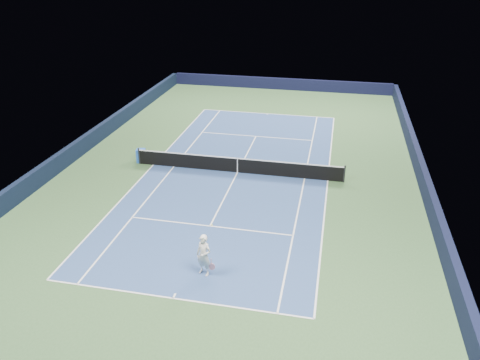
# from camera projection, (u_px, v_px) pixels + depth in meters

# --- Properties ---
(ground) EXTENTS (40.00, 40.00, 0.00)m
(ground) POSITION_uv_depth(u_px,v_px,m) (237.00, 172.00, 28.73)
(ground) COLOR #33542E
(ground) RESTS_ON ground
(wall_far) EXTENTS (22.00, 0.35, 1.10)m
(wall_far) POSITION_uv_depth(u_px,v_px,m) (280.00, 84.00, 45.91)
(wall_far) COLOR black
(wall_far) RESTS_ON ground
(wall_right) EXTENTS (0.35, 40.00, 1.10)m
(wall_right) POSITION_uv_depth(u_px,v_px,m) (424.00, 181.00, 26.47)
(wall_right) COLOR black
(wall_right) RESTS_ON ground
(wall_left) EXTENTS (0.35, 40.00, 1.10)m
(wall_left) POSITION_uv_depth(u_px,v_px,m) (76.00, 150.00, 30.51)
(wall_left) COLOR black
(wall_left) RESTS_ON ground
(court_surface) EXTENTS (10.97, 23.77, 0.01)m
(court_surface) POSITION_uv_depth(u_px,v_px,m) (237.00, 172.00, 28.73)
(court_surface) COLOR navy
(court_surface) RESTS_ON ground
(baseline_far) EXTENTS (10.97, 0.08, 0.00)m
(baseline_far) POSITION_uv_depth(u_px,v_px,m) (268.00, 114.00, 39.17)
(baseline_far) COLOR white
(baseline_far) RESTS_ON ground
(baseline_near) EXTENTS (10.97, 0.08, 0.00)m
(baseline_near) POSITION_uv_depth(u_px,v_px,m) (173.00, 298.00, 18.28)
(baseline_near) COLOR white
(baseline_near) RESTS_ON ground
(sideline_doubles_right) EXTENTS (0.08, 23.77, 0.00)m
(sideline_doubles_right) POSITION_uv_depth(u_px,v_px,m) (328.00, 181.00, 27.70)
(sideline_doubles_right) COLOR white
(sideline_doubles_right) RESTS_ON ground
(sideline_doubles_left) EXTENTS (0.08, 23.77, 0.00)m
(sideline_doubles_left) POSITION_uv_depth(u_px,v_px,m) (153.00, 165.00, 29.75)
(sideline_doubles_left) COLOR white
(sideline_doubles_left) RESTS_ON ground
(sideline_singles_right) EXTENTS (0.08, 23.77, 0.00)m
(sideline_singles_right) POSITION_uv_depth(u_px,v_px,m) (305.00, 178.00, 27.96)
(sideline_singles_right) COLOR white
(sideline_singles_right) RESTS_ON ground
(sideline_singles_left) EXTENTS (0.08, 23.77, 0.00)m
(sideline_singles_left) POSITION_uv_depth(u_px,v_px,m) (174.00, 167.00, 29.50)
(sideline_singles_left) COLOR white
(sideline_singles_left) RESTS_ON ground
(service_line_far) EXTENTS (8.23, 0.08, 0.00)m
(service_line_far) POSITION_uv_depth(u_px,v_px,m) (256.00, 136.00, 34.35)
(service_line_far) COLOR white
(service_line_far) RESTS_ON ground
(service_line_near) EXTENTS (8.23, 0.08, 0.00)m
(service_line_near) POSITION_uv_depth(u_px,v_px,m) (210.00, 226.00, 23.10)
(service_line_near) COLOR white
(service_line_near) RESTS_ON ground
(center_service_line) EXTENTS (0.08, 12.80, 0.00)m
(center_service_line) POSITION_uv_depth(u_px,v_px,m) (237.00, 172.00, 28.73)
(center_service_line) COLOR white
(center_service_line) RESTS_ON ground
(center_mark_far) EXTENTS (0.08, 0.30, 0.00)m
(center_mark_far) POSITION_uv_depth(u_px,v_px,m) (267.00, 114.00, 39.04)
(center_mark_far) COLOR white
(center_mark_far) RESTS_ON ground
(center_mark_near) EXTENTS (0.08, 0.30, 0.00)m
(center_mark_near) POSITION_uv_depth(u_px,v_px,m) (174.00, 296.00, 18.42)
(center_mark_near) COLOR white
(center_mark_near) RESTS_ON ground
(tennis_net) EXTENTS (12.90, 0.10, 1.07)m
(tennis_net) POSITION_uv_depth(u_px,v_px,m) (237.00, 165.00, 28.51)
(tennis_net) COLOR black
(tennis_net) RESTS_ON ground
(sponsor_cube) EXTENTS (0.63, 0.57, 0.88)m
(sponsor_cube) POSITION_uv_depth(u_px,v_px,m) (141.00, 156.00, 29.98)
(sponsor_cube) COLOR blue
(sponsor_cube) RESTS_ON ground
(tennis_player) EXTENTS (0.89, 1.36, 1.88)m
(tennis_player) POSITION_uv_depth(u_px,v_px,m) (204.00, 255.00, 19.28)
(tennis_player) COLOR white
(tennis_player) RESTS_ON ground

